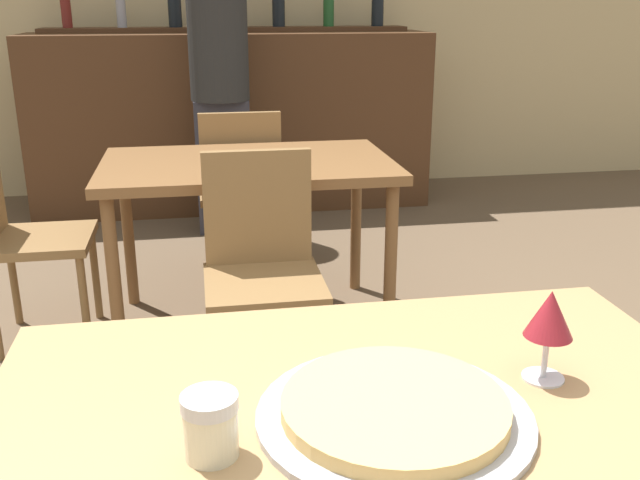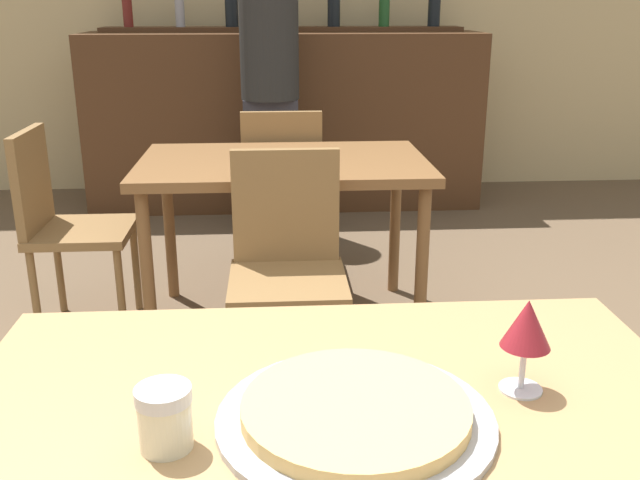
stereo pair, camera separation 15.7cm
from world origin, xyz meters
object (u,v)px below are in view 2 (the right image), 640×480
Objects in this scene: chair_far_side_back at (282,182)px; cheese_shaker at (165,417)px; wine_glass at (527,327)px; chair_far_side_front at (287,257)px; person_standing at (270,81)px; pizza_tray at (355,413)px; chair_far_side_left at (62,217)px.

cheese_shaker is at bearing 85.50° from chair_far_side_back.
chair_far_side_back is at bearing 98.30° from wine_glass.
chair_far_side_front is 1.50m from cheese_shaker.
cheese_shaker is 3.37m from person_standing.
person_standing is (0.15, 3.37, 0.11)m from cheese_shaker.
chair_far_side_front is 2.04× the size of pizza_tray.
chair_far_side_front is 0.51× the size of person_standing.
chair_far_side_front and chair_far_side_back have the same top height.
chair_far_side_front is 1.95m from person_standing.
chair_far_side_left is 2.21m from pizza_tray.
chair_far_side_back is 2.57m from cheese_shaker.
person_standing is (-0.05, 1.91, 0.40)m from chair_far_side_front.
chair_far_side_left is (-0.92, 0.54, 0.00)m from chair_far_side_front.
pizza_tray is at bearing -164.55° from wine_glass.
chair_far_side_front is at bearing 93.00° from pizza_tray.
chair_far_side_left reaches higher than pizza_tray.
chair_far_side_left is at bearing 149.30° from chair_far_side_front.
person_standing is 3.27m from wine_glass.
person_standing reaches higher than cheese_shaker.
wine_glass is (0.35, -1.34, 0.36)m from chair_far_side_front.
chair_far_side_front and chair_far_side_left have the same top height.
cheese_shaker is (-0.20, -1.46, 0.29)m from chair_far_side_front.
wine_glass is (0.28, 0.08, 0.10)m from pizza_tray.
chair_far_side_front is 1.07m from chair_far_side_left.
wine_glass is at bearing 98.30° from chair_far_side_back.
cheese_shaker is (-0.27, -0.04, 0.03)m from pizza_tray.
chair_far_side_front is at bearing 104.83° from wine_glass.
pizza_tray is (0.07, -2.50, 0.26)m from chair_far_side_back.
person_standing is 10.45× the size of wine_glass.
chair_far_side_left is 2.30m from wine_glass.
chair_far_side_back is 1.00× the size of chair_far_side_left.
cheese_shaker is at bearing -171.31° from pizza_tray.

